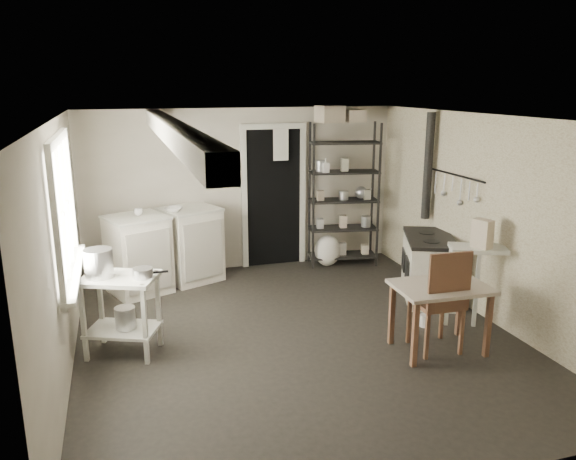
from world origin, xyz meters
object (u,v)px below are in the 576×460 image
object	(u,v)px
stove	(428,264)
base_cabinets	(166,252)
stockpot	(99,264)
flour_sack	(328,250)
prep_table	(122,316)
shelf_rack	(344,202)
chair	(436,304)
work_table	(439,315)

from	to	relation	value
stove	base_cabinets	bearing A→B (deg)	178.12
base_cabinets	stockpot	bearing A→B (deg)	-134.90
flour_sack	stockpot	bearing A→B (deg)	-147.80
prep_table	base_cabinets	distance (m)	1.95
stockpot	shelf_rack	bearing A→B (deg)	30.59
chair	prep_table	bearing A→B (deg)	166.57
prep_table	base_cabinets	world-z (taller)	base_cabinets
stove	work_table	xyz separation A→B (m)	(-0.65, -1.30, -0.06)
shelf_rack	work_table	bearing A→B (deg)	-82.90
chair	stove	bearing A→B (deg)	64.06
prep_table	stove	xyz separation A→B (m)	(3.69, 0.44, 0.04)
base_cabinets	stove	size ratio (longest dim) A/B	1.52
prep_table	flour_sack	distance (m)	3.57
work_table	chair	distance (m)	0.11
base_cabinets	shelf_rack	size ratio (longest dim) A/B	0.73
stove	chair	world-z (taller)	chair
stove	chair	size ratio (longest dim) A/B	0.93
stockpot	base_cabinets	size ratio (longest dim) A/B	0.19
shelf_rack	stockpot	bearing A→B (deg)	-139.20
work_table	base_cabinets	bearing A→B (deg)	131.89
stove	work_table	bearing A→B (deg)	-93.77
stockpot	shelf_rack	xyz separation A→B (m)	(3.37, 1.99, 0.01)
stove	flour_sack	xyz separation A→B (m)	(-0.74, 1.57, -0.20)
prep_table	stove	bearing A→B (deg)	6.81
stockpot	base_cabinets	distance (m)	2.03
shelf_rack	stove	world-z (taller)	shelf_rack
prep_table	shelf_rack	xyz separation A→B (m)	(3.19, 2.04, 0.55)
work_table	shelf_rack	bearing A→B (deg)	86.88
prep_table	shelf_rack	size ratio (longest dim) A/B	0.39
stockpot	base_cabinets	world-z (taller)	stockpot
base_cabinets	shelf_rack	bearing A→B (deg)	-17.95
stove	stockpot	bearing A→B (deg)	-151.39
stockpot	shelf_rack	distance (m)	3.91
prep_table	work_table	size ratio (longest dim) A/B	0.89
shelf_rack	work_table	distance (m)	2.96
stockpot	chair	xyz separation A→B (m)	(3.19, -0.87, -0.45)
shelf_rack	chair	distance (m)	2.91
work_table	chair	size ratio (longest dim) A/B	0.84
prep_table	shelf_rack	bearing A→B (deg)	32.53
stockpot	stove	size ratio (longest dim) A/B	0.29
base_cabinets	stove	xyz separation A→B (m)	(3.09, -1.42, -0.02)
work_table	flour_sack	world-z (taller)	work_table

